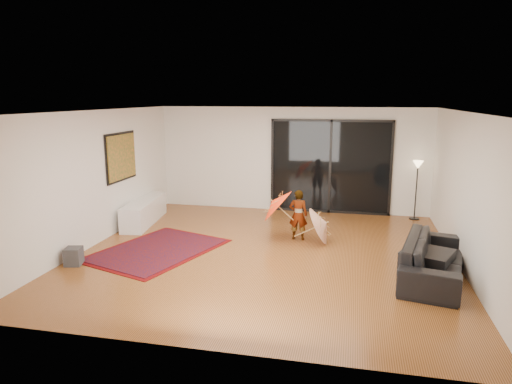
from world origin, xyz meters
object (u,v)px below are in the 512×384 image
(child, at_px, (298,215))
(ottoman, at_px, (427,263))
(media_console, at_px, (144,211))
(sofa, at_px, (434,258))

(child, bearing_deg, ottoman, 147.42)
(media_console, distance_m, child, 3.79)
(ottoman, height_order, child, child)
(media_console, bearing_deg, child, -15.19)
(ottoman, distance_m, child, 2.82)
(media_console, relative_size, ottoman, 2.66)
(ottoman, relative_size, child, 0.70)
(media_console, height_order, ottoman, media_console)
(ottoman, xyz_separation_m, child, (-2.37, 1.51, 0.32))
(sofa, relative_size, ottoman, 3.04)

